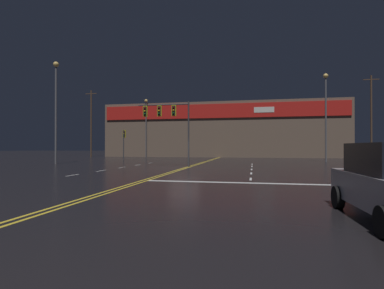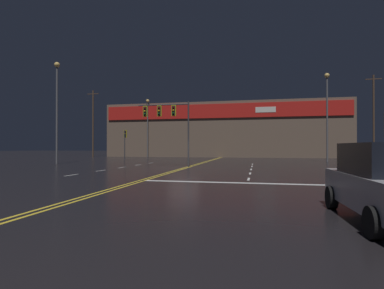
# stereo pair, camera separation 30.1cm
# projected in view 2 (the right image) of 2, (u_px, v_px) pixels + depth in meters

# --- Properties ---
(ground_plane) EXTENTS (200.00, 200.00, 0.00)m
(ground_plane) POSITION_uv_depth(u_px,v_px,m) (184.00, 168.00, 24.69)
(ground_plane) COLOR black
(road_markings) EXTENTS (16.30, 60.00, 0.01)m
(road_markings) POSITION_uv_depth(u_px,v_px,m) (192.00, 170.00, 22.61)
(road_markings) COLOR gold
(road_markings) RESTS_ON ground
(traffic_signal_median) EXTENTS (4.79, 0.36, 5.82)m
(traffic_signal_median) POSITION_uv_depth(u_px,v_px,m) (166.00, 116.00, 26.85)
(traffic_signal_median) COLOR #38383D
(traffic_signal_median) RESTS_ON ground
(traffic_signal_corner_northwest) EXTENTS (0.42, 0.36, 3.99)m
(traffic_signal_corner_northwest) POSITION_uv_depth(u_px,v_px,m) (125.00, 138.00, 39.26)
(traffic_signal_corner_northwest) COLOR #38383D
(traffic_signal_corner_northwest) RESTS_ON ground
(streetlight_near_left) EXTENTS (0.56, 0.56, 10.38)m
(streetlight_near_left) POSITION_uv_depth(u_px,v_px,m) (327.00, 106.00, 34.82)
(streetlight_near_left) COLOR #59595E
(streetlight_near_left) RESTS_ON ground
(streetlight_near_right) EXTENTS (0.56, 0.56, 10.14)m
(streetlight_near_right) POSITION_uv_depth(u_px,v_px,m) (148.00, 121.00, 52.54)
(streetlight_near_right) COLOR #59595E
(streetlight_near_right) RESTS_ON ground
(streetlight_median_approach) EXTENTS (0.56, 0.56, 10.71)m
(streetlight_median_approach) POSITION_uv_depth(u_px,v_px,m) (57.00, 100.00, 31.43)
(streetlight_median_approach) COLOR #59595E
(streetlight_median_approach) RESTS_ON ground
(building_backdrop) EXTENTS (41.70, 10.23, 9.47)m
(building_backdrop) POSITION_uv_depth(u_px,v_px,m) (224.00, 131.00, 54.95)
(building_backdrop) COLOR brown
(building_backdrop) RESTS_ON ground
(utility_pole_row) EXTENTS (47.79, 0.26, 12.38)m
(utility_pole_row) POSITION_uv_depth(u_px,v_px,m) (222.00, 119.00, 48.75)
(utility_pole_row) COLOR #4C3828
(utility_pole_row) RESTS_ON ground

